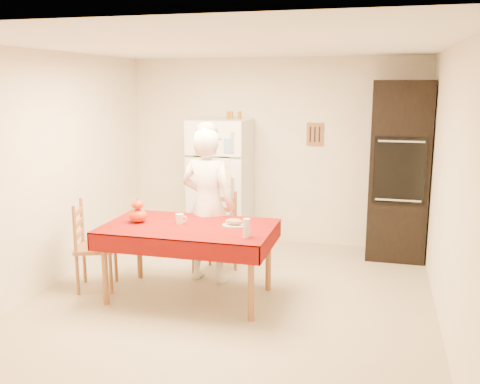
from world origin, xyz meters
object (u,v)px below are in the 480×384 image
(refrigerator, at_px, (221,183))
(coffee_mug, at_px, (180,219))
(dining_table, at_px, (189,232))
(wine_glass, at_px, (247,228))
(pumpkin_lower, at_px, (138,216))
(seated_woman, at_px, (208,206))
(bread_plate, at_px, (234,226))
(oven_cabinet, at_px, (399,171))
(chair_far, at_px, (217,229))
(chair_left, at_px, (90,242))

(refrigerator, height_order, coffee_mug, refrigerator)
(dining_table, bearing_deg, wine_glass, -20.96)
(coffee_mug, bearing_deg, pumpkin_lower, -172.26)
(seated_woman, xyz_separation_m, bread_plate, (0.42, -0.44, -0.08))
(dining_table, distance_m, pumpkin_lower, 0.56)
(oven_cabinet, relative_size, dining_table, 1.29)
(chair_far, bearing_deg, wine_glass, -44.42)
(wine_glass, bearing_deg, refrigerator, 112.76)
(chair_far, bearing_deg, pumpkin_lower, -108.86)
(oven_cabinet, xyz_separation_m, pumpkin_lower, (-2.60, -1.92, -0.27))
(pumpkin_lower, bearing_deg, oven_cabinet, 36.37)
(oven_cabinet, xyz_separation_m, coffee_mug, (-2.17, -1.86, -0.29))
(pumpkin_lower, xyz_separation_m, wine_glass, (1.21, -0.24, 0.02))
(oven_cabinet, distance_m, chair_left, 3.76)
(chair_left, bearing_deg, oven_cabinet, -78.10)
(coffee_mug, bearing_deg, dining_table, -22.81)
(pumpkin_lower, bearing_deg, coffee_mug, 7.74)
(wine_glass, bearing_deg, bread_plate, 122.72)
(oven_cabinet, distance_m, pumpkin_lower, 3.24)
(oven_cabinet, distance_m, coffee_mug, 2.87)
(oven_cabinet, bearing_deg, wine_glass, -122.83)
(dining_table, relative_size, pumpkin_lower, 9.27)
(dining_table, bearing_deg, chair_far, 87.14)
(dining_table, xyz_separation_m, wine_glass, (0.66, -0.25, 0.16))
(dining_table, height_order, chair_left, chair_left)
(refrigerator, bearing_deg, oven_cabinet, 1.18)
(oven_cabinet, distance_m, bread_plate, 2.46)
(chair_left, distance_m, wine_glass, 1.82)
(chair_left, distance_m, seated_woman, 1.31)
(dining_table, xyz_separation_m, chair_left, (-1.11, -0.03, -0.18))
(chair_left, bearing_deg, chair_far, -72.49)
(refrigerator, distance_m, bread_plate, 1.91)
(dining_table, relative_size, chair_far, 1.79)
(wine_glass, bearing_deg, pumpkin_lower, 168.64)
(chair_far, height_order, chair_left, same)
(refrigerator, xyz_separation_m, oven_cabinet, (2.28, 0.05, 0.25))
(oven_cabinet, relative_size, wine_glass, 12.50)
(coffee_mug, height_order, wine_glass, wine_glass)
(refrigerator, xyz_separation_m, seated_woman, (0.26, -1.34, 0.00))
(refrigerator, bearing_deg, wine_glass, -67.24)
(dining_table, bearing_deg, pumpkin_lower, -178.83)
(dining_table, distance_m, chair_left, 1.12)
(oven_cabinet, bearing_deg, chair_left, -148.49)
(chair_far, bearing_deg, chair_left, -126.99)
(dining_table, height_order, bread_plate, bread_plate)
(coffee_mug, bearing_deg, bread_plate, 2.83)
(refrigerator, distance_m, chair_left, 2.12)
(seated_woman, height_order, pumpkin_lower, seated_woman)
(chair_left, bearing_deg, bread_plate, -105.62)
(seated_woman, distance_m, pumpkin_lower, 0.78)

